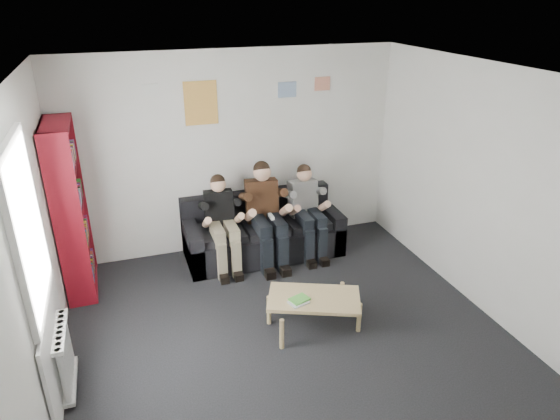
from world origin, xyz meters
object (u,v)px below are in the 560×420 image
(sofa, at_px, (262,234))
(bookshelf, at_px, (71,210))
(person_left, at_px, (223,224))
(person_right, at_px, (308,212))
(person_middle, at_px, (266,215))
(coffee_table, at_px, (314,301))

(sofa, relative_size, bookshelf, 1.02)
(person_left, height_order, person_right, person_right)
(bookshelf, xyz_separation_m, person_middle, (2.33, -0.08, -0.37))
(sofa, xyz_separation_m, bookshelf, (-2.33, -0.11, 0.73))
(coffee_table, relative_size, person_right, 0.78)
(person_middle, bearing_deg, person_right, 7.78)
(coffee_table, height_order, person_middle, person_middle)
(person_left, xyz_separation_m, person_right, (1.17, -0.00, 0.00))
(sofa, xyz_separation_m, person_left, (-0.59, -0.19, 0.32))
(bookshelf, distance_m, coffee_table, 2.98)
(coffee_table, bearing_deg, sofa, 91.06)
(bookshelf, relative_size, person_right, 1.66)
(sofa, height_order, coffee_table, sofa)
(person_right, bearing_deg, person_left, 176.45)
(sofa, height_order, person_left, person_left)
(person_middle, xyz_separation_m, person_right, (0.59, 0.01, -0.04))
(coffee_table, distance_m, person_middle, 1.62)
(coffee_table, xyz_separation_m, person_right, (0.55, 1.59, 0.28))
(sofa, distance_m, bookshelf, 2.45)
(coffee_table, xyz_separation_m, person_left, (-0.62, 1.59, 0.28))
(coffee_table, distance_m, person_left, 1.73)
(sofa, bearing_deg, person_middle, -90.00)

